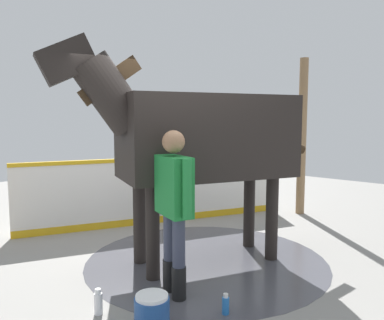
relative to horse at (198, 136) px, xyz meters
name	(u,v)px	position (x,y,z in m)	size (l,w,h in m)	color
ground_plane	(176,262)	(0.23, 0.18, -1.62)	(16.00, 16.00, 0.02)	gray
wet_patch	(206,260)	(-0.05, -0.11, -1.61)	(3.09, 3.09, 0.00)	#4C4C54
barrier_wall	(158,192)	(1.73, -0.98, -1.08)	(2.15, 4.29, 1.16)	white
roof_post_far	(302,137)	(0.14, -3.23, -0.14)	(0.16, 0.16, 2.94)	olive
horse	(198,136)	(0.00, 0.00, 0.00)	(1.92, 3.22, 2.72)	black
handler	(174,201)	(-0.41, 0.87, -0.62)	(0.65, 0.39, 1.72)	black
wash_bucket	(152,313)	(-0.73, 1.50, -1.45)	(0.31, 0.31, 0.32)	#1E478C
bottle_shampoo	(98,302)	(-0.14, 1.63, -1.50)	(0.08, 0.08, 0.25)	white
bottle_spray	(226,305)	(-1.05, 0.85, -1.52)	(0.07, 0.07, 0.20)	blue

